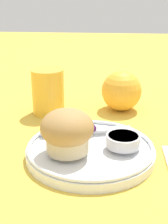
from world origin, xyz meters
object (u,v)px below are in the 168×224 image
orange_fruit (121,91)px  juice_glass (48,92)px  muffin (67,131)px  butter_knife (86,130)px

orange_fruit → juice_glass: juice_glass is taller
muffin → orange_fruit: bearing=70.4°
muffin → juice_glass: size_ratio=0.83×
muffin → butter_knife: 0.08m
muffin → juice_glass: 0.21m
muffin → butter_knife: (0.02, 0.07, -0.03)m
juice_glass → orange_fruit: bearing=12.4°
muffin → butter_knife: bearing=72.4°
muffin → orange_fruit: (0.08, 0.23, -0.01)m
muffin → juice_glass: bearing=109.1°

